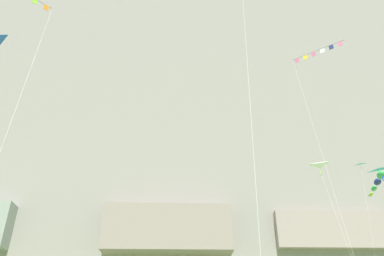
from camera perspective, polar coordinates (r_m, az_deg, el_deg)
cliff_face at (r=72.68m, az=-2.80°, el=-3.15°), size 180.00×27.41×74.47m
kite_delta_near_cliff at (r=37.37m, az=18.53°, el=-6.87°), size 1.76×6.49×18.26m
kite_banner_front_field at (r=23.86m, az=-24.37°, el=12.93°), size 3.85×4.77×22.44m
kite_delta_mid_right at (r=33.50m, az=26.02°, el=-6.54°), size 1.96×3.23×16.00m
kite_delta_upper_left at (r=43.53m, az=23.77°, el=-7.26°), size 2.73×1.38×20.94m
kite_banner_high_left at (r=31.42m, az=18.44°, el=7.15°), size 3.43×4.28×24.89m
kite_windsock_high_center at (r=47.99m, az=25.54°, el=-7.06°), size 2.58×10.75×21.06m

